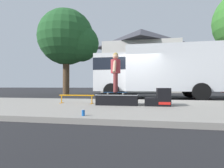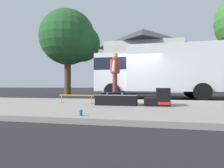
{
  "view_description": "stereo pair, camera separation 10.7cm",
  "coord_description": "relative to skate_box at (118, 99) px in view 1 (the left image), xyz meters",
  "views": [
    {
      "loc": [
        0.37,
        -8.72,
        0.74
      ],
      "look_at": [
        -0.93,
        -1.6,
        0.82
      ],
      "focal_mm": 28.31,
      "sensor_mm": 36.0,
      "label": 1
    },
    {
      "loc": [
        0.48,
        -8.7,
        0.74
      ],
      "look_at": [
        -0.93,
        -1.6,
        0.82
      ],
      "focal_mm": 28.31,
      "sensor_mm": 36.0,
      "label": 2
    }
  ],
  "objects": [
    {
      "name": "ground_plane",
      "position": [
        0.51,
        2.89,
        -0.31
      ],
      "size": [
        140.0,
        140.0,
        0.0
      ],
      "primitive_type": "plane",
      "color": "black"
    },
    {
      "name": "sidewalk_slab",
      "position": [
        0.51,
        -0.11,
        -0.25
      ],
      "size": [
        50.0,
        5.0,
        0.12
      ],
      "primitive_type": "cube",
      "color": "gray",
      "rests_on": "ground"
    },
    {
      "name": "skate_box",
      "position": [
        0.0,
        0.0,
        0.0
      ],
      "size": [
        1.35,
        0.76,
        0.35
      ],
      "color": "black",
      "rests_on": "sidewalk_slab"
    },
    {
      "name": "kicker_ramp",
      "position": [
        1.35,
        -0.0,
        0.04
      ],
      "size": [
        0.78,
        0.72,
        0.55
      ],
      "color": "black",
      "rests_on": "sidewalk_slab"
    },
    {
      "name": "grind_rail",
      "position": [
        -1.5,
        0.14,
        0.04
      ],
      "size": [
        1.3,
        0.28,
        0.31
      ],
      "color": "orange",
      "rests_on": "sidewalk_slab"
    },
    {
      "name": "skateboard",
      "position": [
        -0.06,
        -0.06,
        0.22
      ],
      "size": [
        0.78,
        0.22,
        0.07
      ],
      "color": "navy",
      "rests_on": "skate_box"
    },
    {
      "name": "skater_kid",
      "position": [
        -0.06,
        -0.06,
        1.01
      ],
      "size": [
        0.32,
        0.68,
        1.32
      ],
      "color": "brown",
      "rests_on": "skateboard"
    },
    {
      "name": "soda_can",
      "position": [
        -0.37,
        -2.33,
        -0.12
      ],
      "size": [
        0.07,
        0.07,
        0.13
      ],
      "color": "#1959B2",
      "rests_on": "sidewalk_slab"
    },
    {
      "name": "box_truck",
      "position": [
        1.39,
        5.09,
        1.39
      ],
      "size": [
        6.91,
        2.63,
        3.05
      ],
      "color": "silver",
      "rests_on": "ground"
    },
    {
      "name": "street_tree_neighbour",
      "position": [
        -5.56,
        8.58,
        4.56
      ],
      "size": [
        5.3,
        4.82,
        7.43
      ],
      "color": "brown",
      "rests_on": "ground"
    },
    {
      "name": "house_behind",
      "position": [
        0.47,
        17.92,
        3.93
      ],
      "size": [
        9.54,
        8.23,
        8.4
      ],
      "color": "silver",
      "rests_on": "ground"
    }
  ]
}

